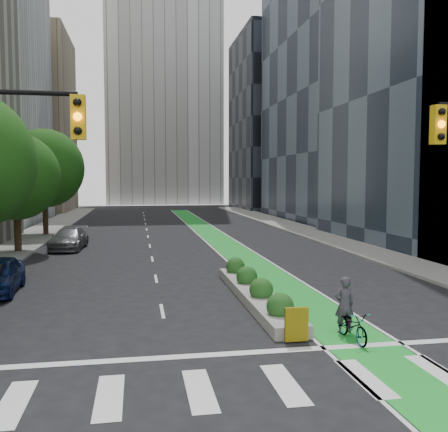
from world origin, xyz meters
name	(u,v)px	position (x,y,z in m)	size (l,w,h in m)	color
ground	(273,368)	(0.00, 0.00, 0.00)	(160.00, 160.00, 0.00)	black
sidewalk_left	(16,246)	(-11.80, 25.00, 0.07)	(3.60, 90.00, 0.15)	gray
sidewalk_right	(333,239)	(11.80, 25.00, 0.07)	(3.60, 90.00, 0.15)	gray
bike_lane_paint	(213,235)	(3.00, 30.00, 0.01)	(2.20, 70.00, 0.01)	green
building_tan_far	(21,123)	(-20.00, 66.00, 13.00)	(14.00, 16.00, 26.00)	tan
building_glass_far	(344,42)	(21.00, 45.00, 21.00)	(14.00, 24.00, 42.00)	#19212D
building_dark_end	(280,123)	(20.00, 68.00, 14.00)	(14.00, 18.00, 28.00)	black
building_distant	(162,27)	(2.00, 90.00, 35.00)	(22.00, 16.00, 70.00)	silver
tree_midfar	(16,177)	(-11.00, 22.00, 4.95)	(5.60, 5.60, 7.76)	black
tree_far	(44,168)	(-11.00, 32.00, 5.69)	(6.60, 6.60, 9.00)	black
median_planter	(255,291)	(1.20, 7.04, 0.37)	(1.20, 10.26, 1.10)	gray
bicycle	(353,326)	(2.89, 1.69, 0.46)	(0.61, 1.75, 0.92)	gray
cyclist	(344,305)	(2.96, 2.45, 0.89)	(0.65, 0.42, 1.77)	#34313B
parked_car_left_far	(69,239)	(-7.97, 23.27, 0.73)	(2.04, 5.03, 1.46)	#545659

